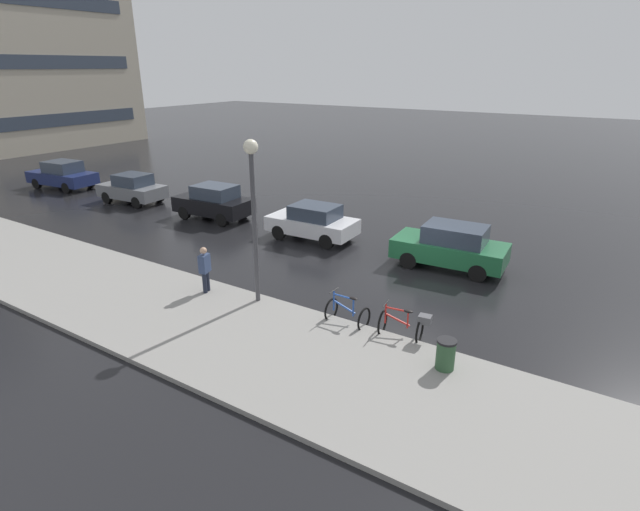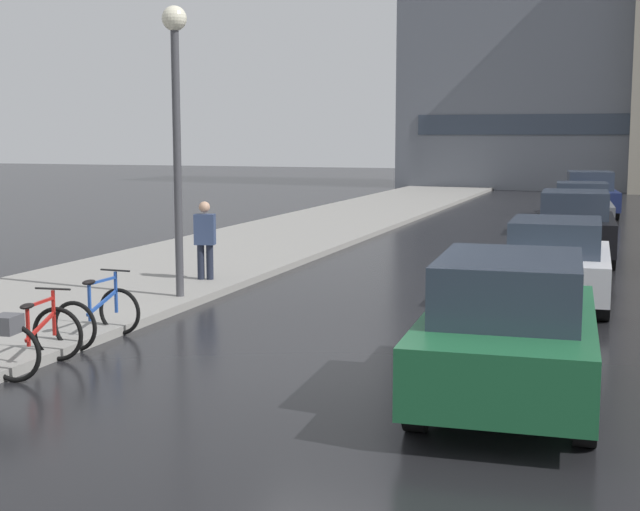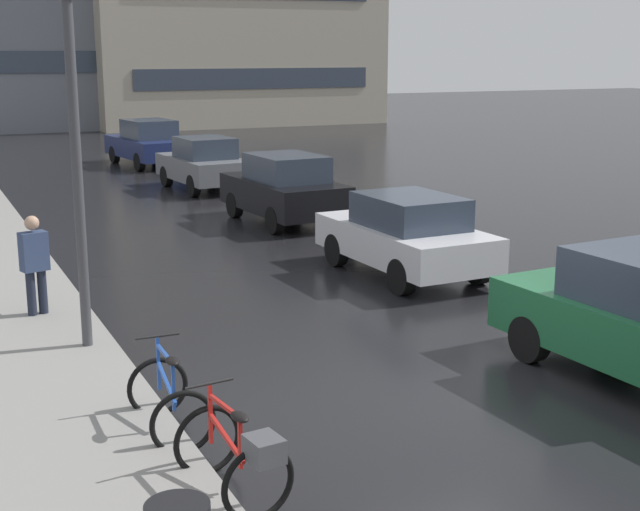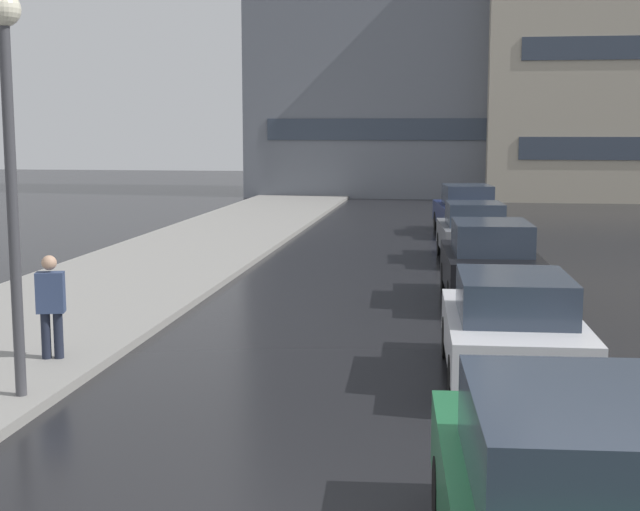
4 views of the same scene
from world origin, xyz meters
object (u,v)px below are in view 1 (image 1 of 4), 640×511
Objects in this scene: car_black at (214,202)px; trash_bin at (445,357)px; car_grey at (132,188)px; car_navy at (62,175)px; car_green at (451,246)px; car_white at (313,222)px; pedestrian at (205,269)px; bicycle_second at (347,313)px; streetlamp at (253,195)px; bicycle_nearest at (406,324)px.

trash_bin is (-6.78, -14.16, -0.38)m from car_black.
car_grey is 4.12× the size of trash_bin.
car_navy is at bearing 76.10° from trash_bin.
car_navy reaches higher than car_green.
car_white is at bearing 89.80° from car_green.
car_black is 2.33× the size of pedestrian.
bicycle_second is at bearing -108.99° from car_grey.
pedestrian is at bearing 138.49° from car_green.
car_green is 7.97m from streetlamp.
car_black is 4.24× the size of trash_bin.
pedestrian is (-6.54, -11.99, 0.16)m from car_grey.
car_white is 10.77m from trash_bin.
bicycle_second is 0.28× the size of car_green.
bicycle_second is 17.87m from car_grey.
car_black is at bearing 61.42° from bicycle_second.
car_green reaches higher than car_white.
car_black reaches higher than car_grey.
car_green is 11.95m from car_black.
car_white is at bearing 40.59° from bicycle_second.
car_white is 5.81m from car_black.
car_green is 17.91m from car_grey.
car_green is 2.49× the size of pedestrian.
car_navy is at bearing 70.67° from pedestrian.
streetlamp is (-0.32, 3.07, 3.17)m from bicycle_second.
car_black is 0.76× the size of streetlamp.
pedestrian is (-6.49, -18.51, 0.13)m from car_navy.
pedestrian is (-6.68, -6.03, 0.11)m from car_black.
car_green is at bearing -9.64° from bicycle_second.
car_white is (5.98, 5.13, 0.38)m from bicycle_second.
car_navy is 2.65× the size of pedestrian.
car_green reaches higher than trash_bin.
streetlamp reaches higher than bicycle_second.
car_navy is at bearing 90.68° from car_white.
car_white is 0.76× the size of streetlamp.
trash_bin is at bearing -104.38° from bicycle_second.
car_grey is 21.19m from trash_bin.
car_white is (5.82, 6.89, 0.30)m from bicycle_nearest.
streetlamp is (-6.30, -2.05, 2.79)m from car_white.
car_black is at bearing -89.12° from car_navy.
pedestrian reaches higher than bicycle_second.
bicycle_nearest is 1.21× the size of bicycle_second.
trash_bin is at bearing -103.90° from car_navy.
pedestrian is at bearing -137.93° from car_black.
car_green is 24.43m from car_navy.
car_white is (0.02, 6.14, -0.06)m from car_green.
car_grey is at bearing 61.40° from pedestrian.
car_navy is at bearing 77.45° from bicycle_nearest.
bicycle_nearest is 0.37× the size of car_white.
bicycle_nearest is 0.34× the size of car_green.
car_green is at bearing -89.53° from car_grey.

